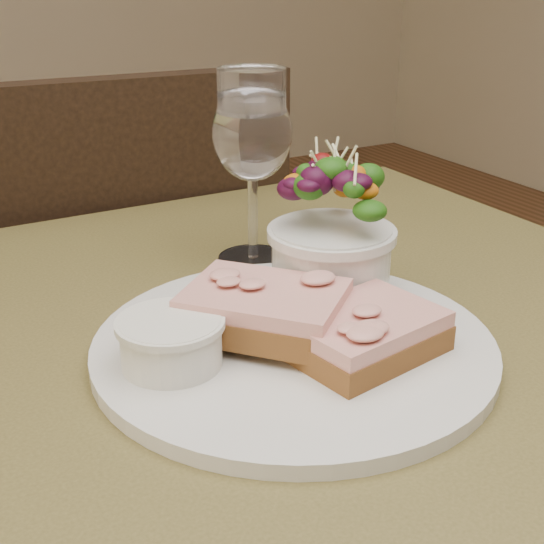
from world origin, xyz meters
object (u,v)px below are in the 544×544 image
wine_glass (252,139)px  dinner_plate (294,346)px  cafe_table (283,457)px  chair_far (126,429)px  sandwich_front (364,333)px  ramekin (171,340)px  sandwich_back (265,309)px  salad_bowl (332,230)px

wine_glass → dinner_plate: bearing=-108.8°
cafe_table → chair_far: size_ratio=0.89×
cafe_table → dinner_plate: (0.00, -0.01, 0.11)m
chair_far → sandwich_front: bearing=93.9°
chair_far → ramekin: size_ratio=12.38×
chair_far → sandwich_back: (-0.06, -0.60, 0.49)m
sandwich_back → ramekin: bearing=-128.6°
cafe_table → chair_far: 0.70m
ramekin → wine_glass: bearing=47.4°
sandwich_back → ramekin: (-0.08, -0.00, -0.00)m
ramekin → wine_glass: size_ratio=0.42×
cafe_table → sandwich_front: sandwich_front is taller
sandwich_front → dinner_plate: bearing=120.3°
wine_glass → cafe_table: bearing=-110.8°
cafe_table → wine_glass: 0.29m
sandwich_front → ramekin: 0.14m
ramekin → salad_bowl: 0.18m
sandwich_front → wine_glass: bearing=73.2°
sandwich_front → wine_glass: (0.03, 0.23, 0.10)m
ramekin → salad_bowl: size_ratio=0.57×
ramekin → sandwich_back: bearing=2.5°
sandwich_front → sandwich_back: 0.08m
sandwich_front → ramekin: size_ratio=1.69×
sandwich_front → wine_glass: size_ratio=0.70×
cafe_table → sandwich_back: (-0.01, 0.01, 0.14)m
dinner_plate → cafe_table: bearing=122.1°
dinner_plate → ramekin: 0.10m
cafe_table → salad_bowl: 0.19m
dinner_plate → ramekin: (-0.10, 0.01, 0.03)m
dinner_plate → salad_bowl: size_ratio=2.44×
salad_bowl → wine_glass: 0.14m
sandwich_back → salad_bowl: salad_bowl is taller
chair_far → dinner_plate: size_ratio=2.90×
ramekin → chair_far: bearing=77.1°
cafe_table → wine_glass: (0.07, 0.18, 0.22)m
salad_bowl → dinner_plate: bearing=-141.3°
dinner_plate → wine_glass: size_ratio=1.77×
cafe_table → sandwich_back: size_ratio=5.44×
wine_glass → chair_far: bearing=92.8°
sandwich_front → wine_glass: wine_glass is taller
dinner_plate → ramekin: size_ratio=4.27×
chair_far → ramekin: (-0.14, -0.60, 0.49)m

